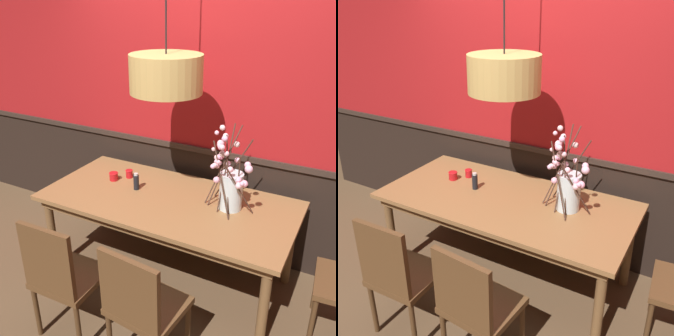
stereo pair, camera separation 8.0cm
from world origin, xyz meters
The scene contains 12 objects.
ground_plane centered at (0.00, 0.00, 0.00)m, with size 24.00×24.00×0.00m, color brown.
back_wall centered at (0.00, 0.65, 1.48)m, with size 5.70×0.14×2.98m.
dining_table centered at (0.00, 0.00, 0.68)m, with size 2.05×0.98×0.76m.
chair_near_side_right centered at (0.30, -0.90, 0.53)m, with size 0.47×0.45×0.94m.
chair_near_side_left centered at (-0.32, -0.91, 0.53)m, with size 0.44×0.44×0.96m.
chair_far_side_right centered at (0.32, 0.91, 0.52)m, with size 0.42×0.41×0.94m.
chair_far_side_left centered at (-0.33, 0.92, 0.50)m, with size 0.45×0.45×0.88m.
vase_with_blossoms centered at (0.49, 0.09, 0.95)m, with size 0.41×0.46×0.66m.
candle_holder_nearer_center centered at (-0.59, 0.08, 0.80)m, with size 0.08×0.08×0.07m.
candle_holder_nearer_edge centered at (-0.50, 0.19, 0.80)m, with size 0.07×0.07×0.07m.
condiment_bottle centered at (-0.32, 0.02, 0.83)m, with size 0.05×0.05×0.15m.
pendant_lamp centered at (-0.03, 0.03, 1.75)m, with size 0.53×0.53×1.37m.
Camera 1 is at (1.31, -2.44, 2.27)m, focal length 41.62 mm.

